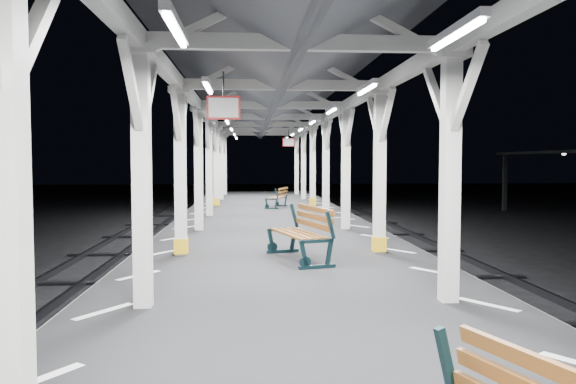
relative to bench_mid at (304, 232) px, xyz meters
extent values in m
plane|color=black|center=(-0.39, -1.26, -1.54)|extent=(120.00, 120.00, 0.00)
cube|color=black|center=(-0.39, -1.26, -1.04)|extent=(6.00, 50.00, 1.00)
cube|color=silver|center=(-2.84, -1.26, -0.54)|extent=(1.00, 48.00, 0.01)
cube|color=silver|center=(2.06, -1.26, -0.54)|extent=(1.00, 48.00, 0.01)
cube|color=#2D2D33|center=(-4.84, -1.26, -1.46)|extent=(0.08, 60.00, 0.16)
cube|color=#2D2D33|center=(4.06, -1.26, -1.46)|extent=(0.08, 60.00, 0.16)
cube|color=black|center=(4.61, -1.26, -1.51)|extent=(2.20, 0.22, 0.06)
cube|color=silver|center=(-2.39, -7.26, 1.06)|extent=(0.22, 0.22, 3.20)
cube|color=silver|center=(-2.39, -6.71, 2.21)|extent=(0.10, 0.99, 0.99)
cube|color=silver|center=(-2.39, -3.26, 1.06)|extent=(0.22, 0.22, 3.20)
cube|color=silver|center=(-2.39, -3.26, 2.72)|extent=(0.40, 0.40, 0.12)
cube|color=silver|center=(-2.39, -2.71, 2.21)|extent=(0.10, 0.99, 0.99)
cube|color=silver|center=(-2.39, -3.81, 2.21)|extent=(0.10, 0.99, 0.99)
cube|color=silver|center=(-2.39, 0.74, 1.06)|extent=(0.22, 0.22, 3.20)
cube|color=silver|center=(-2.39, 0.74, 2.72)|extent=(0.40, 0.40, 0.12)
cube|color=gold|center=(-2.39, 0.74, -0.36)|extent=(0.26, 0.26, 0.30)
cube|color=silver|center=(-2.39, 1.29, 2.21)|extent=(0.10, 0.99, 0.99)
cube|color=silver|center=(-2.39, 0.19, 2.21)|extent=(0.10, 0.99, 0.99)
cube|color=silver|center=(-2.39, 4.74, 1.06)|extent=(0.22, 0.22, 3.20)
cube|color=silver|center=(-2.39, 4.74, 2.72)|extent=(0.40, 0.40, 0.12)
cube|color=silver|center=(-2.39, 5.29, 2.21)|extent=(0.10, 0.99, 0.99)
cube|color=silver|center=(-2.39, 4.19, 2.21)|extent=(0.10, 0.99, 0.99)
cube|color=silver|center=(-2.39, 8.74, 1.06)|extent=(0.22, 0.22, 3.20)
cube|color=silver|center=(-2.39, 8.74, 2.72)|extent=(0.40, 0.40, 0.12)
cube|color=silver|center=(-2.39, 9.29, 2.21)|extent=(0.10, 0.99, 0.99)
cube|color=silver|center=(-2.39, 8.19, 2.21)|extent=(0.10, 0.99, 0.99)
cube|color=silver|center=(-2.39, 12.74, 1.06)|extent=(0.22, 0.22, 3.20)
cube|color=silver|center=(-2.39, 12.74, 2.72)|extent=(0.40, 0.40, 0.12)
cube|color=gold|center=(-2.39, 12.74, -0.36)|extent=(0.26, 0.26, 0.30)
cube|color=silver|center=(-2.39, 13.29, 2.21)|extent=(0.10, 0.99, 0.99)
cube|color=silver|center=(-2.39, 12.19, 2.21)|extent=(0.10, 0.99, 0.99)
cube|color=silver|center=(-2.39, 16.74, 1.06)|extent=(0.22, 0.22, 3.20)
cube|color=silver|center=(-2.39, 16.74, 2.72)|extent=(0.40, 0.40, 0.12)
cube|color=silver|center=(-2.39, 17.29, 2.21)|extent=(0.10, 0.99, 0.99)
cube|color=silver|center=(-2.39, 16.19, 2.21)|extent=(0.10, 0.99, 0.99)
cube|color=silver|center=(-2.39, 20.74, 1.06)|extent=(0.22, 0.22, 3.20)
cube|color=silver|center=(-2.39, 20.74, 2.72)|extent=(0.40, 0.40, 0.12)
cube|color=silver|center=(-2.39, 21.29, 2.21)|extent=(0.10, 0.99, 0.99)
cube|color=silver|center=(-2.39, 20.19, 2.21)|extent=(0.10, 0.99, 0.99)
cube|color=silver|center=(1.61, -3.26, 1.06)|extent=(0.22, 0.22, 3.20)
cube|color=silver|center=(1.61, -3.26, 2.72)|extent=(0.40, 0.40, 0.12)
cube|color=silver|center=(1.61, -2.71, 2.21)|extent=(0.10, 0.99, 0.99)
cube|color=silver|center=(1.61, -3.81, 2.21)|extent=(0.10, 0.99, 0.99)
cube|color=silver|center=(1.61, 0.74, 1.06)|extent=(0.22, 0.22, 3.20)
cube|color=silver|center=(1.61, 0.74, 2.72)|extent=(0.40, 0.40, 0.12)
cube|color=gold|center=(1.61, 0.74, -0.36)|extent=(0.26, 0.26, 0.30)
cube|color=silver|center=(1.61, 1.29, 2.21)|extent=(0.10, 0.99, 0.99)
cube|color=silver|center=(1.61, 0.19, 2.21)|extent=(0.10, 0.99, 0.99)
cube|color=silver|center=(1.61, 4.74, 1.06)|extent=(0.22, 0.22, 3.20)
cube|color=silver|center=(1.61, 4.74, 2.72)|extent=(0.40, 0.40, 0.12)
cube|color=silver|center=(1.61, 5.29, 2.21)|extent=(0.10, 0.99, 0.99)
cube|color=silver|center=(1.61, 4.19, 2.21)|extent=(0.10, 0.99, 0.99)
cube|color=silver|center=(1.61, 8.74, 1.06)|extent=(0.22, 0.22, 3.20)
cube|color=silver|center=(1.61, 8.74, 2.72)|extent=(0.40, 0.40, 0.12)
cube|color=silver|center=(1.61, 9.29, 2.21)|extent=(0.10, 0.99, 0.99)
cube|color=silver|center=(1.61, 8.19, 2.21)|extent=(0.10, 0.99, 0.99)
cube|color=silver|center=(1.61, 12.74, 1.06)|extent=(0.22, 0.22, 3.20)
cube|color=silver|center=(1.61, 12.74, 2.72)|extent=(0.40, 0.40, 0.12)
cube|color=gold|center=(1.61, 12.74, -0.36)|extent=(0.26, 0.26, 0.30)
cube|color=silver|center=(1.61, 13.29, 2.21)|extent=(0.10, 0.99, 0.99)
cube|color=silver|center=(1.61, 12.19, 2.21)|extent=(0.10, 0.99, 0.99)
cube|color=silver|center=(1.61, 16.74, 1.06)|extent=(0.22, 0.22, 3.20)
cube|color=silver|center=(1.61, 16.74, 2.72)|extent=(0.40, 0.40, 0.12)
cube|color=silver|center=(1.61, 17.29, 2.21)|extent=(0.10, 0.99, 0.99)
cube|color=silver|center=(1.61, 16.19, 2.21)|extent=(0.10, 0.99, 0.99)
cube|color=silver|center=(1.61, 20.74, 1.06)|extent=(0.22, 0.22, 3.20)
cube|color=silver|center=(1.61, 20.74, 2.72)|extent=(0.40, 0.40, 0.12)
cube|color=silver|center=(1.61, 21.29, 2.21)|extent=(0.10, 0.99, 0.99)
cube|color=silver|center=(1.61, 20.19, 2.21)|extent=(0.10, 0.99, 0.99)
cube|color=silver|center=(-2.39, -1.26, 2.84)|extent=(0.18, 48.00, 0.24)
cube|color=silver|center=(1.61, -1.26, 2.84)|extent=(0.18, 48.00, 0.24)
cube|color=silver|center=(-0.39, -3.26, 2.84)|extent=(4.20, 0.14, 0.20)
cube|color=silver|center=(-0.39, 0.74, 2.84)|extent=(4.20, 0.14, 0.20)
cube|color=silver|center=(-0.39, 4.74, 2.84)|extent=(4.20, 0.14, 0.20)
cube|color=silver|center=(-0.39, 8.74, 2.84)|extent=(4.20, 0.14, 0.20)
cube|color=silver|center=(-0.39, 12.74, 2.84)|extent=(4.20, 0.14, 0.20)
cube|color=silver|center=(-0.39, 16.74, 2.84)|extent=(4.20, 0.14, 0.20)
cube|color=silver|center=(-0.39, 20.74, 2.84)|extent=(4.20, 0.14, 0.20)
cube|color=silver|center=(-0.39, -1.26, 3.76)|extent=(0.16, 48.00, 0.20)
cube|color=#52545A|center=(-1.69, -1.26, 3.38)|extent=(2.80, 49.00, 1.45)
cube|color=#52545A|center=(0.91, -1.26, 3.38)|extent=(2.80, 49.00, 1.45)
cube|color=silver|center=(-1.69, -5.26, 2.56)|extent=(0.10, 1.35, 0.08)
cube|color=white|center=(-1.69, -5.26, 2.51)|extent=(0.05, 1.25, 0.05)
cube|color=silver|center=(-1.69, -1.26, 2.56)|extent=(0.10, 1.35, 0.08)
cube|color=white|center=(-1.69, -1.26, 2.51)|extent=(0.05, 1.25, 0.05)
cube|color=silver|center=(-1.69, 2.74, 2.56)|extent=(0.10, 1.35, 0.08)
cube|color=white|center=(-1.69, 2.74, 2.51)|extent=(0.05, 1.25, 0.05)
cube|color=silver|center=(-1.69, 6.74, 2.56)|extent=(0.10, 1.35, 0.08)
cube|color=white|center=(-1.69, 6.74, 2.51)|extent=(0.05, 1.25, 0.05)
cube|color=silver|center=(-1.69, 10.74, 2.56)|extent=(0.10, 1.35, 0.08)
cube|color=white|center=(-1.69, 10.74, 2.51)|extent=(0.05, 1.25, 0.05)
cube|color=silver|center=(-1.69, 14.74, 2.56)|extent=(0.10, 1.35, 0.08)
cube|color=white|center=(-1.69, 14.74, 2.51)|extent=(0.05, 1.25, 0.05)
cube|color=silver|center=(-1.69, 18.74, 2.56)|extent=(0.10, 1.35, 0.08)
cube|color=white|center=(-1.69, 18.74, 2.51)|extent=(0.05, 1.25, 0.05)
cube|color=silver|center=(0.91, -5.26, 2.56)|extent=(0.10, 1.35, 0.08)
cube|color=white|center=(0.91, -5.26, 2.51)|extent=(0.05, 1.25, 0.05)
cube|color=silver|center=(0.91, -1.26, 2.56)|extent=(0.10, 1.35, 0.08)
cube|color=white|center=(0.91, -1.26, 2.51)|extent=(0.05, 1.25, 0.05)
cube|color=silver|center=(0.91, 2.74, 2.56)|extent=(0.10, 1.35, 0.08)
cube|color=white|center=(0.91, 2.74, 2.51)|extent=(0.05, 1.25, 0.05)
cube|color=silver|center=(0.91, 6.74, 2.56)|extent=(0.10, 1.35, 0.08)
cube|color=white|center=(0.91, 6.74, 2.51)|extent=(0.05, 1.25, 0.05)
cube|color=silver|center=(0.91, 10.74, 2.56)|extent=(0.10, 1.35, 0.08)
cube|color=white|center=(0.91, 10.74, 2.51)|extent=(0.05, 1.25, 0.05)
cube|color=silver|center=(0.91, 14.74, 2.56)|extent=(0.10, 1.35, 0.08)
cube|color=white|center=(0.91, 14.74, 2.51)|extent=(0.05, 1.25, 0.05)
cube|color=silver|center=(0.91, 18.74, 2.56)|extent=(0.10, 1.35, 0.08)
cube|color=white|center=(0.91, 18.74, 2.51)|extent=(0.05, 1.25, 0.05)
cylinder|color=black|center=(-1.41, -2.03, 2.48)|extent=(0.02, 0.02, 0.36)
cube|color=red|center=(-1.41, -2.03, 2.13)|extent=(0.50, 0.03, 0.35)
cube|color=white|center=(-1.41, -2.03, 2.13)|extent=(0.44, 0.04, 0.29)
cylinder|color=black|center=(0.65, 13.42, 2.48)|extent=(0.02, 0.02, 0.36)
cube|color=red|center=(0.65, 13.42, 2.13)|extent=(0.50, 0.03, 0.35)
cube|color=white|center=(0.65, 13.42, 2.13)|extent=(0.44, 0.05, 0.29)
cube|color=black|center=(13.61, 20.74, 0.11)|extent=(0.20, 0.20, 3.30)
sphere|color=silver|center=(13.61, 14.74, 1.68)|extent=(0.20, 0.20, 0.20)
sphere|color=silver|center=(13.61, 20.74, 1.68)|extent=(0.20, 0.20, 0.20)
cube|color=black|center=(0.13, -7.30, 0.14)|extent=(0.17, 0.10, 0.45)
cube|color=brown|center=(0.48, -8.05, 0.33)|extent=(0.55, 1.48, 0.10)
cube|color=black|center=(0.14, -0.89, -0.51)|extent=(0.67, 0.25, 0.07)
cube|color=black|center=(-0.09, -0.96, -0.28)|extent=(0.18, 0.10, 0.52)
cube|color=black|center=(0.36, -0.83, -0.28)|extent=(0.17, 0.10, 0.52)
cube|color=black|center=(0.38, -0.83, 0.21)|extent=(0.19, 0.10, 0.49)
cube|color=black|center=(-0.35, 0.84, -0.51)|extent=(0.67, 0.25, 0.07)
cube|color=black|center=(-0.59, 0.77, -0.28)|extent=(0.18, 0.10, 0.52)
cube|color=black|center=(-0.13, 0.90, -0.28)|extent=(0.17, 0.10, 0.52)
cube|color=black|center=(-0.11, 0.90, 0.21)|extent=(0.19, 0.10, 0.49)
cube|color=brown|center=(-0.32, -0.09, -0.03)|extent=(0.57, 1.67, 0.04)
cube|color=brown|center=(-0.18, -0.05, -0.03)|extent=(0.57, 1.67, 0.04)
cube|color=brown|center=(-0.04, -0.01, -0.03)|extent=(0.57, 1.67, 0.04)
cube|color=brown|center=(0.10, 0.03, -0.03)|extent=(0.57, 1.67, 0.04)
cube|color=brown|center=(0.18, 0.05, 0.12)|extent=(0.52, 1.66, 0.11)
cube|color=brown|center=(0.20, 0.06, 0.27)|extent=(0.52, 1.66, 0.11)
cube|color=brown|center=(0.22, 0.06, 0.42)|extent=(0.52, 1.66, 0.11)
cube|color=black|center=(-0.17, 11.19, -0.51)|extent=(0.53, 0.22, 0.05)
cube|color=black|center=(-0.36, 11.26, -0.33)|extent=(0.15, 0.09, 0.42)
cube|color=black|center=(0.01, 11.14, -0.33)|extent=(0.13, 0.08, 0.42)
cube|color=black|center=(0.02, 11.13, 0.07)|extent=(0.15, 0.09, 0.40)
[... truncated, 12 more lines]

